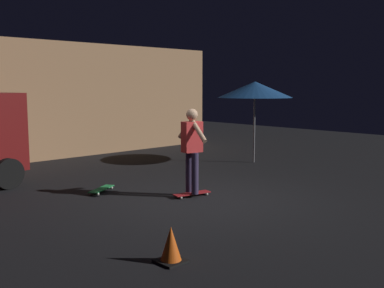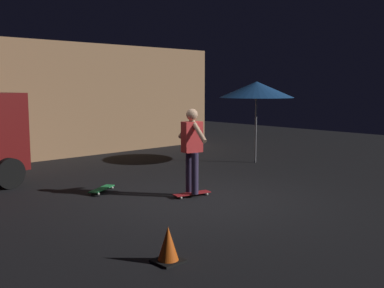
% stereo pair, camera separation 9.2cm
% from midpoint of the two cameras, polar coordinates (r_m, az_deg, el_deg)
% --- Properties ---
extents(ground_plane, '(28.00, 28.00, 0.00)m').
position_cam_midpoint_polar(ground_plane, '(9.00, 0.85, -6.84)').
color(ground_plane, black).
extents(low_building, '(13.52, 3.78, 3.49)m').
position_cam_midpoint_polar(low_building, '(15.66, -22.00, 5.09)').
color(low_building, '#AD7F56').
rests_on(low_building, ground_plane).
extents(patio_umbrella, '(2.10, 2.10, 2.30)m').
position_cam_midpoint_polar(patio_umbrella, '(13.18, 7.57, 6.67)').
color(patio_umbrella, slate).
rests_on(patio_umbrella, ground_plane).
extents(skateboard_ridden, '(0.80, 0.36, 0.07)m').
position_cam_midpoint_polar(skateboard_ridden, '(9.22, -0.29, -6.14)').
color(skateboard_ridden, '#AD1E23').
rests_on(skateboard_ridden, ground_plane).
extents(skateboard_spare, '(0.78, 0.55, 0.07)m').
position_cam_midpoint_polar(skateboard_spare, '(9.80, -11.38, -5.49)').
color(skateboard_spare, green).
rests_on(skateboard_spare, ground_plane).
extents(skater, '(0.42, 0.98, 1.67)m').
position_cam_midpoint_polar(skater, '(9.05, -0.29, -0.08)').
color(skater, '#382D4C').
rests_on(skater, skateboard_ridden).
extents(traffic_cone, '(0.34, 0.34, 0.46)m').
position_cam_midpoint_polar(traffic_cone, '(5.88, -3.07, -12.44)').
color(traffic_cone, black).
rests_on(traffic_cone, ground_plane).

